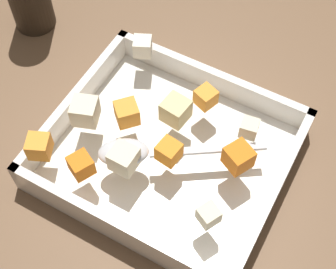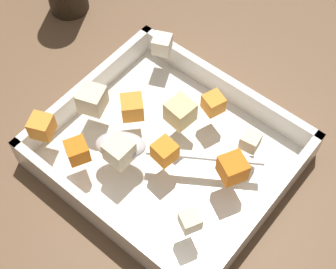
% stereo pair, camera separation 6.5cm
% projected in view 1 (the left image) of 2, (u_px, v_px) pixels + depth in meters
% --- Properties ---
extents(ground_plane, '(4.00, 4.00, 0.00)m').
position_uv_depth(ground_plane, '(166.00, 146.00, 0.71)').
color(ground_plane, brown).
extents(baking_dish, '(0.32, 0.28, 0.05)m').
position_uv_depth(baking_dish, '(168.00, 153.00, 0.69)').
color(baking_dish, white).
rests_on(baking_dish, ground_plane).
extents(carrot_chunk_heap_top, '(0.03, 0.03, 0.03)m').
position_uv_depth(carrot_chunk_heap_top, '(169.00, 152.00, 0.63)').
color(carrot_chunk_heap_top, orange).
rests_on(carrot_chunk_heap_top, baking_dish).
extents(carrot_chunk_near_right, '(0.04, 0.04, 0.03)m').
position_uv_depth(carrot_chunk_near_right, '(81.00, 165.00, 0.62)').
color(carrot_chunk_near_right, orange).
rests_on(carrot_chunk_near_right, baking_dish).
extents(carrot_chunk_mid_left, '(0.03, 0.03, 0.03)m').
position_uv_depth(carrot_chunk_mid_left, '(206.00, 97.00, 0.68)').
color(carrot_chunk_mid_left, orange).
rests_on(carrot_chunk_mid_left, baking_dish).
extents(carrot_chunk_far_left, '(0.04, 0.04, 0.03)m').
position_uv_depth(carrot_chunk_far_left, '(238.00, 157.00, 0.62)').
color(carrot_chunk_far_left, orange).
rests_on(carrot_chunk_far_left, baking_dish).
extents(carrot_chunk_back_center, '(0.04, 0.04, 0.03)m').
position_uv_depth(carrot_chunk_back_center, '(127.00, 113.00, 0.66)').
color(carrot_chunk_back_center, orange).
rests_on(carrot_chunk_back_center, baking_dish).
extents(carrot_chunk_rim_edge, '(0.04, 0.04, 0.03)m').
position_uv_depth(carrot_chunk_rim_edge, '(39.00, 146.00, 0.63)').
color(carrot_chunk_rim_edge, orange).
rests_on(carrot_chunk_rim_edge, baking_dish).
extents(potato_chunk_corner_nw, '(0.03, 0.03, 0.02)m').
position_uv_depth(potato_chunk_corner_nw, '(209.00, 215.00, 0.59)').
color(potato_chunk_corner_nw, beige).
rests_on(potato_chunk_corner_nw, baking_dish).
extents(potato_chunk_corner_ne, '(0.03, 0.03, 0.02)m').
position_uv_depth(potato_chunk_corner_ne, '(249.00, 128.00, 0.65)').
color(potato_chunk_corner_ne, beige).
rests_on(potato_chunk_corner_ne, baking_dish).
extents(potato_chunk_heap_side, '(0.04, 0.04, 0.03)m').
position_uv_depth(potato_chunk_heap_side, '(85.00, 111.00, 0.66)').
color(potato_chunk_heap_side, beige).
rests_on(potato_chunk_heap_side, baking_dish).
extents(potato_chunk_near_left, '(0.03, 0.03, 0.03)m').
position_uv_depth(potato_chunk_near_left, '(124.00, 159.00, 0.62)').
color(potato_chunk_near_left, beige).
rests_on(potato_chunk_near_left, baking_dish).
extents(potato_chunk_under_handle, '(0.04, 0.04, 0.03)m').
position_uv_depth(potato_chunk_under_handle, '(176.00, 110.00, 0.66)').
color(potato_chunk_under_handle, '#E0CC89').
rests_on(potato_chunk_under_handle, baking_dish).
extents(parsnip_chunk_far_right, '(0.03, 0.03, 0.03)m').
position_uv_depth(parsnip_chunk_far_right, '(143.00, 46.00, 0.73)').
color(parsnip_chunk_far_right, silver).
rests_on(parsnip_chunk_far_right, baking_dish).
extents(serving_spoon, '(0.20, 0.14, 0.02)m').
position_uv_depth(serving_spoon, '(134.00, 152.00, 0.64)').
color(serving_spoon, silver).
rests_on(serving_spoon, baking_dish).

